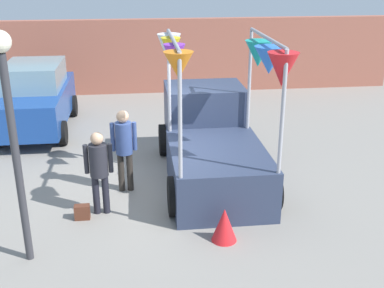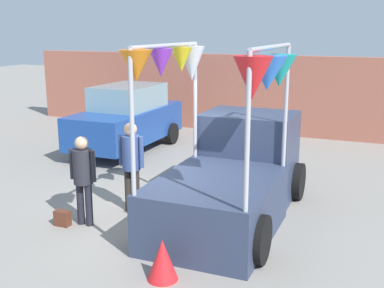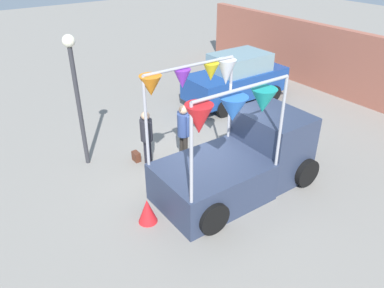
{
  "view_description": "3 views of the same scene",
  "coord_description": "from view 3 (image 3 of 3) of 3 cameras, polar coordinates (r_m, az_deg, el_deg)",
  "views": [
    {
      "loc": [
        -0.39,
        -9.22,
        4.53
      ],
      "look_at": [
        0.66,
        -0.4,
        1.11
      ],
      "focal_mm": 45.0,
      "sensor_mm": 36.0,
      "label": 1
    },
    {
      "loc": [
        3.75,
        -7.71,
        3.45
      ],
      "look_at": [
        0.68,
        -0.32,
        1.52
      ],
      "focal_mm": 45.0,
      "sensor_mm": 36.0,
      "label": 2
    },
    {
      "loc": [
        6.98,
        -5.18,
        5.75
      ],
      "look_at": [
        0.5,
        -0.59,
        1.28
      ],
      "focal_mm": 35.0,
      "sensor_mm": 36.0,
      "label": 3
    }
  ],
  "objects": [
    {
      "name": "person_customer",
      "position": [
        10.32,
        -6.95,
        1.61
      ],
      "size": [
        0.53,
        0.34,
        1.63
      ],
      "color": "black",
      "rests_on": "ground"
    },
    {
      "name": "person_vendor",
      "position": [
        10.35,
        -1.31,
        2.42
      ],
      "size": [
        0.53,
        0.34,
        1.74
      ],
      "color": "#2D2823",
      "rests_on": "ground"
    },
    {
      "name": "parked_car",
      "position": [
        14.59,
        6.82,
        9.94
      ],
      "size": [
        1.88,
        4.0,
        1.88
      ],
      "color": "navy",
      "rests_on": "ground"
    },
    {
      "name": "folded_kite_bundle_crimson",
      "position": [
        8.62,
        -6.81,
        -10.07
      ],
      "size": [
        0.6,
        0.6,
        0.6
      ],
      "primitive_type": "cone",
      "rotation": [
        0.0,
        0.0,
        0.5
      ],
      "color": "red",
      "rests_on": "ground"
    },
    {
      "name": "ground_plane",
      "position": [
        10.42,
        1.05,
        -4.12
      ],
      "size": [
        60.0,
        60.0,
        0.0
      ],
      "primitive_type": "plane",
      "color": "gray"
    },
    {
      "name": "vendor_truck",
      "position": [
        9.45,
        7.88,
        -1.68
      ],
      "size": [
        2.47,
        4.13,
        3.21
      ],
      "color": "#2D3851",
      "rests_on": "ground"
    },
    {
      "name": "street_lamp",
      "position": [
        10.19,
        -17.35,
        8.84
      ],
      "size": [
        0.32,
        0.32,
        3.64
      ],
      "color": "#333338",
      "rests_on": "ground"
    },
    {
      "name": "brick_boundary_wall",
      "position": [
        15.52,
        25.86,
        9.8
      ],
      "size": [
        18.0,
        0.36,
        2.6
      ],
      "primitive_type": "cube",
      "color": "#9E5947",
      "rests_on": "ground"
    },
    {
      "name": "handbag",
      "position": [
        10.92,
        -8.5,
        -1.89
      ],
      "size": [
        0.28,
        0.16,
        0.28
      ],
      "primitive_type": "cube",
      "color": "#592D1E",
      "rests_on": "ground"
    }
  ]
}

